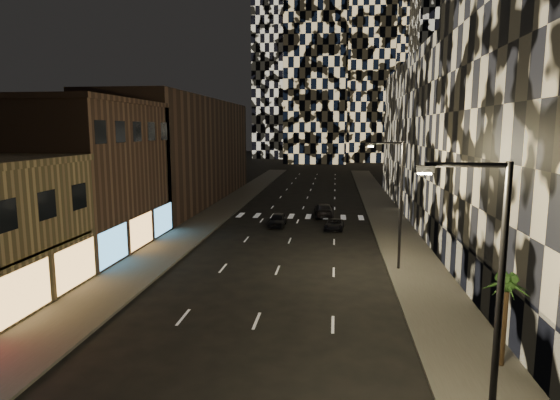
% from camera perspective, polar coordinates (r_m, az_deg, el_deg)
% --- Properties ---
extents(sidewalk_left, '(4.00, 120.00, 0.15)m').
position_cam_1_polar(sidewalk_left, '(55.78, -7.88, -1.69)').
color(sidewalk_left, '#47443F').
rests_on(sidewalk_left, ground).
extents(sidewalk_right, '(4.00, 120.00, 0.15)m').
position_cam_1_polar(sidewalk_right, '(54.34, 13.00, -2.10)').
color(sidewalk_right, '#47443F').
rests_on(sidewalk_right, ground).
extents(curb_left, '(0.20, 120.00, 0.15)m').
position_cam_1_polar(curb_left, '(55.29, -5.77, -1.74)').
color(curb_left, '#4C4C47').
rests_on(curb_left, ground).
extents(curb_right, '(0.20, 120.00, 0.15)m').
position_cam_1_polar(curb_right, '(54.15, 10.79, -2.07)').
color(curb_right, '#4C4C47').
rests_on(curb_right, ground).
extents(retail_brown, '(10.00, 15.00, 12.00)m').
position_cam_1_polar(retail_brown, '(42.36, -23.00, 2.54)').
color(retail_brown, brown).
rests_on(retail_brown, ground).
extents(retail_filler_left, '(10.00, 40.00, 14.00)m').
position_cam_1_polar(retail_filler_left, '(66.55, -11.70, 5.88)').
color(retail_filler_left, brown).
rests_on(retail_filler_left, ground).
extents(midrise_base, '(0.60, 25.00, 3.00)m').
position_cam_1_polar(midrise_base, '(30.04, 22.79, -8.49)').
color(midrise_base, '#383838').
rests_on(midrise_base, ground).
extents(midrise_filler_right, '(16.00, 40.00, 18.00)m').
position_cam_1_polar(midrise_filler_right, '(62.19, 21.85, 7.11)').
color(midrise_filler_right, '#232326').
rests_on(midrise_filler_right, ground).
extents(streetlight_near, '(2.55, 0.25, 9.00)m').
position_cam_1_polar(streetlight_near, '(14.56, 24.30, -10.78)').
color(streetlight_near, black).
rests_on(streetlight_near, sidewalk_right).
extents(streetlight_far, '(2.55, 0.25, 9.00)m').
position_cam_1_polar(streetlight_far, '(33.69, 14.15, 0.45)').
color(streetlight_far, black).
rests_on(streetlight_far, sidewalk_right).
extents(car_dark_midlane, '(1.70, 4.03, 1.36)m').
position_cam_1_polar(car_dark_midlane, '(48.51, -0.31, -2.43)').
color(car_dark_midlane, black).
rests_on(car_dark_midlane, ground).
extents(car_dark_oncoming, '(2.46, 5.34, 1.51)m').
position_cam_1_polar(car_dark_oncoming, '(54.08, 5.34, -1.24)').
color(car_dark_oncoming, black).
rests_on(car_dark_oncoming, ground).
extents(car_dark_rightlane, '(2.05, 3.96, 1.07)m').
position_cam_1_polar(car_dark_rightlane, '(47.19, 6.65, -2.99)').
color(car_dark_rightlane, black).
rests_on(car_dark_rightlane, ground).
extents(palm_tree, '(2.04, 2.00, 3.99)m').
position_cam_1_polar(palm_tree, '(21.71, 25.85, -9.83)').
color(palm_tree, '#47331E').
rests_on(palm_tree, sidewalk_right).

